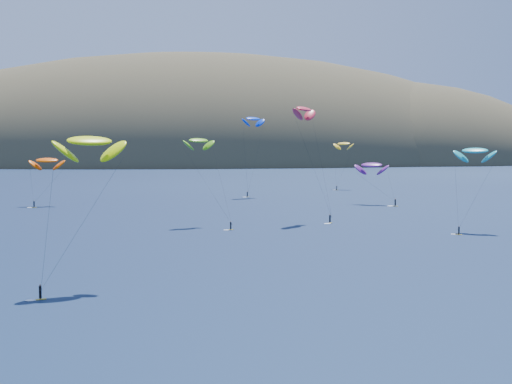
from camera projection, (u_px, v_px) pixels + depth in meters
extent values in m
plane|color=black|center=(303.00, 382.00, 55.46)|extent=(2800.00, 2800.00, 0.00)
ellipsoid|color=#3D3526|center=(200.00, 177.00, 612.83)|extent=(600.00, 300.00, 210.00)
ellipsoid|color=#3D3526|center=(15.00, 170.00, 621.61)|extent=(340.00, 240.00, 120.00)
ellipsoid|color=#3D3526|center=(387.00, 173.00, 613.33)|extent=(320.00, 220.00, 156.00)
ellipsoid|color=#3D3526|center=(497.00, 166.00, 667.96)|extent=(240.00, 180.00, 84.00)
cube|color=gold|center=(34.00, 208.00, 198.70)|extent=(1.49, 0.47, 0.08)
cylinder|color=black|center=(34.00, 204.00, 198.63)|extent=(0.35, 0.35, 1.58)
sphere|color=#8C6047|center=(34.00, 201.00, 198.56)|extent=(0.26, 0.26, 0.26)
ellipsoid|color=#FB5200|center=(47.00, 160.00, 205.15)|extent=(9.72, 4.76, 5.35)
cube|color=gold|center=(40.00, 299.00, 83.98)|extent=(1.40, 0.87, 0.07)
cylinder|color=black|center=(40.00, 292.00, 83.91)|extent=(0.32, 0.32, 1.45)
sphere|color=#8C6047|center=(40.00, 285.00, 83.85)|extent=(0.24, 0.24, 0.24)
ellipsoid|color=#DEFA06|center=(90.00, 141.00, 91.19)|extent=(9.92, 7.26, 5.03)
cube|color=gold|center=(231.00, 230.00, 149.41)|extent=(1.39, 0.91, 0.07)
cylinder|color=black|center=(231.00, 226.00, 149.35)|extent=(0.32, 0.32, 1.44)
sphere|color=#8C6047|center=(231.00, 222.00, 149.28)|extent=(0.24, 0.24, 0.24)
ellipsoid|color=#61B417|center=(199.00, 140.00, 158.02)|extent=(7.97, 6.07, 4.03)
cube|color=gold|center=(247.00, 197.00, 235.75)|extent=(1.43, 1.10, 0.08)
cylinder|color=black|center=(247.00, 194.00, 235.69)|extent=(0.33, 0.33, 1.53)
sphere|color=#8C6047|center=(247.00, 192.00, 235.62)|extent=(0.26, 0.26, 0.26)
ellipsoid|color=#0030D9|center=(253.00, 119.00, 238.07)|extent=(9.66, 8.13, 4.92)
cube|color=gold|center=(459.00, 235.00, 141.80)|extent=(1.29, 1.02, 0.07)
cylinder|color=black|center=(459.00, 230.00, 141.74)|extent=(0.30, 0.30, 1.38)
sphere|color=#8C6047|center=(459.00, 226.00, 141.68)|extent=(0.23, 0.23, 0.23)
ellipsoid|color=#19A4AA|center=(475.00, 151.00, 148.18)|extent=(8.97, 7.71, 4.59)
cube|color=gold|center=(395.00, 206.00, 202.57)|extent=(1.68, 1.21, 0.09)
cylinder|color=black|center=(395.00, 203.00, 202.49)|extent=(0.39, 0.39, 1.77)
sphere|color=#8C6047|center=(395.00, 199.00, 202.42)|extent=(0.30, 0.30, 0.30)
ellipsoid|color=#671B81|center=(372.00, 165.00, 209.97)|extent=(10.58, 8.53, 5.37)
cube|color=gold|center=(330.00, 223.00, 161.18)|extent=(1.32, 1.48, 0.09)
cylinder|color=black|center=(330.00, 219.00, 161.11)|extent=(0.36, 0.36, 1.65)
sphere|color=#8C6047|center=(330.00, 215.00, 161.04)|extent=(0.28, 0.28, 0.28)
ellipsoid|color=red|center=(304.00, 109.00, 164.27)|extent=(8.54, 9.20, 4.80)
cube|color=gold|center=(337.00, 190.00, 268.47)|extent=(1.27, 1.13, 0.07)
cylinder|color=black|center=(337.00, 188.00, 268.41)|extent=(0.31, 0.31, 1.41)
sphere|color=#8C6047|center=(337.00, 186.00, 268.35)|extent=(0.24, 0.24, 0.24)
ellipsoid|color=yellow|center=(344.00, 144.00, 276.10)|extent=(8.58, 7.97, 4.48)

